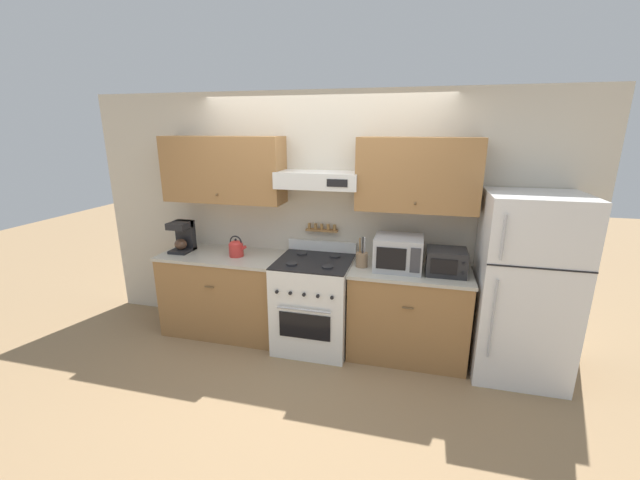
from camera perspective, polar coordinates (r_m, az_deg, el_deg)
name	(u,v)px	position (r m, az deg, el deg)	size (l,w,h in m)	color
ground_plane	(307,358)	(4.05, -1.89, -16.73)	(16.00, 16.00, 0.00)	#937551
wall_back	(318,202)	(4.07, -0.22, 5.51)	(5.20, 0.46, 2.55)	beige
counter_left	(225,293)	(4.46, -13.59, -7.46)	(1.31, 0.65, 0.89)	olive
counter_right	(408,313)	(3.99, 12.65, -10.26)	(1.13, 0.65, 0.89)	olive
stove_range	(314,303)	(4.06, -0.85, -9.12)	(0.74, 0.74, 1.03)	white
refrigerator	(524,287)	(3.92, 27.60, -6.14)	(0.79, 0.72, 1.67)	white
tea_kettle	(236,248)	(4.18, -12.10, -1.10)	(0.19, 0.15, 0.22)	red
coffee_maker	(183,236)	(4.51, -19.32, 0.55)	(0.20, 0.25, 0.33)	black
microwave	(398,253)	(3.77, 11.32, -1.87)	(0.44, 0.38, 0.32)	#ADAFB5
utensil_crock	(362,259)	(3.81, 6.09, -2.76)	(0.11, 0.11, 0.29)	#8E7051
toaster_oven	(446,262)	(3.77, 17.88, -3.02)	(0.35, 0.32, 0.23)	#232326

